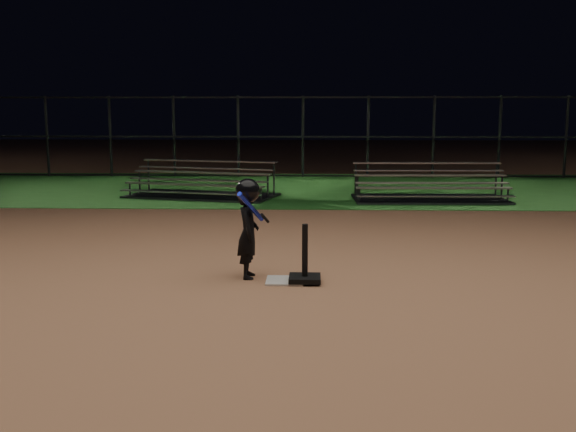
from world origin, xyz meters
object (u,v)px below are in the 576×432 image
(bleacher_left, at_px, (201,190))
(batting_tee, at_px, (305,271))
(bleacher_right, at_px, (430,193))
(child_batter, at_px, (248,226))
(home_plate, at_px, (285,281))

(bleacher_left, bearing_deg, batting_tee, -57.87)
(batting_tee, xyz_separation_m, bleacher_right, (2.76, 7.63, 0.03))
(bleacher_right, bearing_deg, batting_tee, -111.25)
(bleacher_right, bearing_deg, child_batter, -116.44)
(child_batter, bearing_deg, bleacher_left, 10.87)
(bleacher_left, height_order, bleacher_right, bleacher_left)
(child_batter, height_order, bleacher_right, child_batter)
(home_plate, distance_m, child_batter, 0.81)
(home_plate, bearing_deg, bleacher_right, 68.37)
(batting_tee, bearing_deg, child_batter, 161.90)
(home_plate, relative_size, bleacher_left, 0.12)
(child_batter, relative_size, bleacher_right, 0.35)
(bleacher_left, distance_m, bleacher_right, 5.37)
(child_batter, relative_size, bleacher_left, 0.33)
(child_batter, bearing_deg, batting_tee, -110.76)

